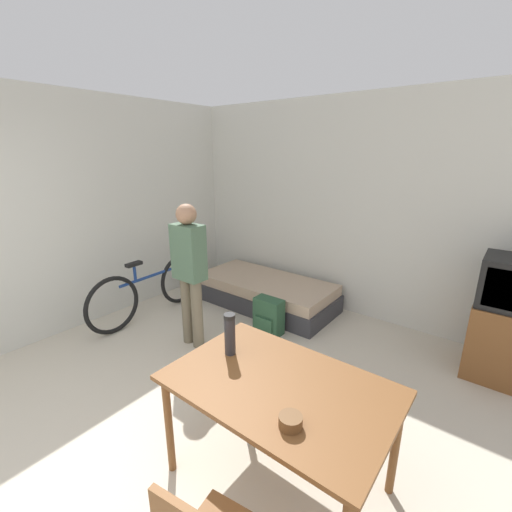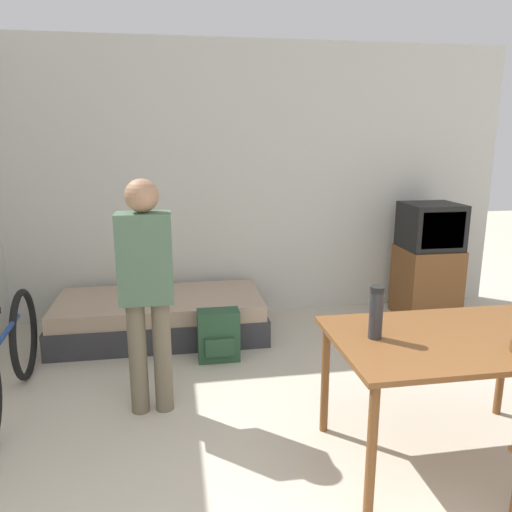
% 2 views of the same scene
% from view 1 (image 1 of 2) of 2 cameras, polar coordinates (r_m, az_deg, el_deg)
% --- Properties ---
extents(wall_back, '(5.52, 0.06, 2.70)m').
position_cam_1_polar(wall_back, '(4.50, 14.47, 7.61)').
color(wall_back, silver).
rests_on(wall_back, ground_plane).
extents(wall_left, '(0.06, 4.90, 2.70)m').
position_cam_1_polar(wall_left, '(4.62, -24.58, 6.85)').
color(wall_left, silver).
rests_on(wall_left, ground_plane).
extents(daybed, '(1.90, 0.89, 0.38)m').
position_cam_1_polar(daybed, '(4.75, 1.64, -6.04)').
color(daybed, '#333338').
rests_on(daybed, ground_plane).
extents(tv, '(0.54, 0.53, 1.16)m').
position_cam_1_polar(tv, '(3.90, 36.31, -8.79)').
color(tv, brown).
rests_on(tv, ground_plane).
extents(dining_table, '(1.32, 0.85, 0.74)m').
position_cam_1_polar(dining_table, '(2.20, 3.86, -21.98)').
color(dining_table, brown).
rests_on(dining_table, ground_plane).
extents(bicycle, '(0.13, 1.74, 0.77)m').
position_cam_1_polar(bicycle, '(4.58, -17.31, -5.43)').
color(bicycle, black).
rests_on(bicycle, ground_plane).
extents(person_standing, '(0.34, 0.21, 1.56)m').
position_cam_1_polar(person_standing, '(3.62, -11.04, -1.82)').
color(person_standing, '#6B604C').
rests_on(person_standing, ground_plane).
extents(thermos_flask, '(0.08, 0.08, 0.29)m').
position_cam_1_polar(thermos_flask, '(2.32, -4.39, -12.58)').
color(thermos_flask, '#2D2D33').
rests_on(thermos_flask, dining_table).
extents(mate_bowl, '(0.12, 0.12, 0.06)m').
position_cam_1_polar(mate_bowl, '(1.88, 5.78, -25.73)').
color(mate_bowl, brown).
rests_on(mate_bowl, dining_table).
extents(backpack, '(0.34, 0.21, 0.43)m').
position_cam_1_polar(backpack, '(4.04, 2.10, -9.99)').
color(backpack, '#284C33').
rests_on(backpack, ground_plane).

